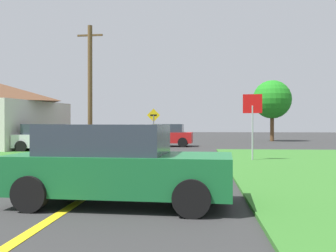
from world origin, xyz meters
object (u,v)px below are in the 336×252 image
object	(u,v)px
oak_tree_left	(272,100)
direction_sign	(154,123)
stop_sign	(252,114)
parked_car_near_building	(48,138)
car_behind_on_main_road	(117,165)
car_approaching_junction	(166,135)
utility_pole_mid	(90,85)

from	to	relation	value
oak_tree_left	direction_sign	bearing A→B (deg)	-131.42
stop_sign	parked_car_near_building	distance (m)	12.29
stop_sign	car_behind_on_main_road	bearing A→B (deg)	75.37
car_approaching_junction	parked_car_near_building	bearing A→B (deg)	46.47
parked_car_near_building	oak_tree_left	size ratio (longest dim) A/B	0.67
parked_car_near_building	oak_tree_left	world-z (taller)	oak_tree_left
car_approaching_junction	utility_pole_mid	size ratio (longest dim) A/B	0.47
stop_sign	parked_car_near_building	bearing A→B (deg)	-16.75
direction_sign	utility_pole_mid	bearing A→B (deg)	179.52
utility_pole_mid	oak_tree_left	size ratio (longest dim) A/B	1.47
car_behind_on_main_road	parked_car_near_building	bearing A→B (deg)	120.04
stop_sign	oak_tree_left	distance (m)	21.31
stop_sign	utility_pole_mid	distance (m)	13.91
car_approaching_junction	direction_sign	bearing A→B (deg)	71.32
parked_car_near_building	utility_pole_mid	bearing A→B (deg)	74.58
car_behind_on_main_road	oak_tree_left	distance (m)	31.44
car_approaching_junction	direction_sign	size ratio (longest dim) A/B	1.47
stop_sign	car_behind_on_main_road	world-z (taller)	stop_sign
stop_sign	utility_pole_mid	size ratio (longest dim) A/B	0.35
utility_pole_mid	parked_car_near_building	bearing A→B (deg)	-105.56
car_behind_on_main_road	oak_tree_left	world-z (taller)	oak_tree_left
stop_sign	parked_car_near_building	size ratio (longest dim) A/B	0.76
car_approaching_junction	oak_tree_left	world-z (taller)	oak_tree_left
car_behind_on_main_road	direction_sign	world-z (taller)	direction_sign
stop_sign	car_behind_on_main_road	size ratio (longest dim) A/B	0.65
car_behind_on_main_road	car_approaching_junction	world-z (taller)	same
car_behind_on_main_road	car_approaching_junction	size ratio (longest dim) A/B	1.14
oak_tree_left	stop_sign	bearing A→B (deg)	-102.20
car_behind_on_main_road	oak_tree_left	xyz separation A→B (m)	(8.38, 30.14, 3.13)
car_behind_on_main_road	direction_sign	xyz separation A→B (m)	(-1.55, 18.89, 0.86)
parked_car_near_building	oak_tree_left	distance (m)	22.31
car_approaching_junction	oak_tree_left	distance (m)	13.51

